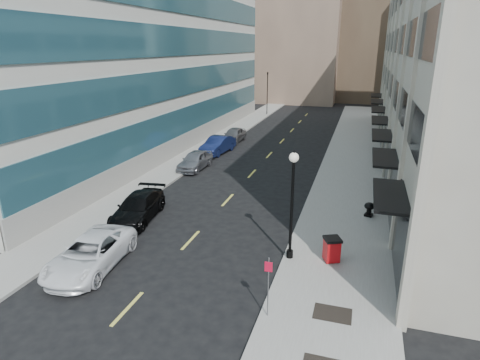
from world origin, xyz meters
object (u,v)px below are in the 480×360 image
Objects in this scene: car_blue_sedan at (218,145)px; urn_planter at (369,208)px; sign_post at (268,279)px; car_grey_sedan at (234,135)px; trash_bin at (332,249)px; car_silver_sedan at (195,160)px; traffic_signal at (268,75)px; lamppost at (292,197)px; car_white_van at (90,253)px; car_black_pickup at (138,207)px.

car_blue_sedan reaches higher than urn_planter.
sign_post reaches higher than car_blue_sedan.
sign_post is (10.10, -27.13, 0.96)m from car_grey_sedan.
car_blue_sedan is 21.21m from trash_bin.
urn_planter is at bearing -22.96° from car_silver_sedan.
car_grey_sedan is 28.97m from sign_post.
lamppost is at bearing -75.07° from traffic_signal.
car_white_van is 1.00× the size of lamppost.
car_blue_sedan is at bearing 88.61° from car_white_van.
car_grey_sedan is at bearing 91.51° from car_silver_sedan.
traffic_signal is 1.34× the size of car_white_van.
car_silver_sedan is 17.07m from trash_bin.
sign_post reaches higher than car_grey_sedan.
car_grey_sedan is at bearing -87.76° from traffic_signal.
sign_post reaches higher than trash_bin.
car_silver_sedan reaches higher than trash_bin.
car_blue_sedan is 1.98× the size of sign_post.
car_white_van is at bearing -78.57° from car_blue_sedan.
car_silver_sedan is 0.91× the size of car_blue_sedan.
car_white_van reaches higher than urn_planter.
traffic_signal is at bearing 84.32° from car_black_pickup.
car_white_van is 9.46m from lamppost.
car_blue_sedan is 4.90m from car_grey_sedan.
car_silver_sedan reaches higher than car_black_pickup.
urn_planter is (14.35, -34.35, -5.06)m from traffic_signal.
car_silver_sedan is 10.26m from car_grey_sedan.
sign_post is at bearing -76.51° from traffic_signal.
car_black_pickup is 1.04× the size of car_blue_sedan.
car_white_van is 26.00m from car_grey_sedan.
car_grey_sedan is (0.00, 10.26, -0.00)m from car_silver_sedan.
lamppost is 4.76m from sign_post.
car_black_pickup is at bearing -79.96° from car_blue_sedan.
sign_post is (10.10, -22.23, 0.91)m from car_blue_sedan.
lamppost reaches higher than car_silver_sedan.
sign_post is (-0.00, -4.51, -1.51)m from lamppost.
trash_bin is 5.18m from sign_post.
trash_bin is 6.15m from urn_planter.
traffic_signal is 1.61× the size of car_grey_sedan.
car_grey_sedan is 1.81× the size of sign_post.
car_silver_sedan is 19.69m from sign_post.
trash_bin is (12.00, -12.14, 0.04)m from car_silver_sedan.
car_blue_sedan is 1.10× the size of car_grey_sedan.
traffic_signal is 1.61× the size of car_silver_sedan.
traffic_signal reaches higher than car_black_pickup.
car_black_pickup is 9.85m from lamppost.
car_white_van is 10.99m from trash_bin.
car_silver_sedan is (0.70, -28.13, -4.98)m from traffic_signal.
car_silver_sedan is at bearing 110.15° from trash_bin.
traffic_signal is 38.74m from car_black_pickup.
car_grey_sedan is at bearing 87.80° from car_white_van.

